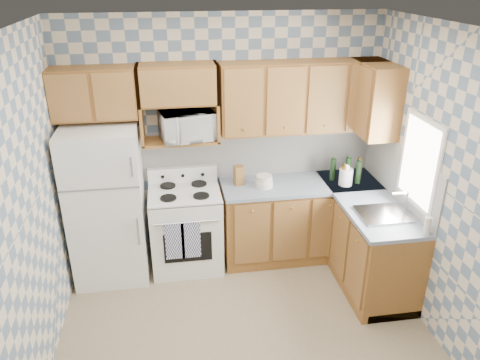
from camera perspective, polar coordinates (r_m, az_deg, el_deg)
name	(u,v)px	position (r m, az deg, el deg)	size (l,w,h in m)	color
floor	(247,338)	(4.52, 0.91, -18.70)	(3.40, 3.40, 0.00)	#7E6E53
back_wall	(224,141)	(5.18, -2.02, 4.83)	(3.40, 0.02, 2.70)	slate
right_wall	(446,193)	(4.33, 23.82, -1.45)	(0.02, 3.20, 2.70)	slate
backsplash_back	(259,152)	(5.28, 2.34, 3.49)	(2.60, 0.01, 0.56)	white
backsplash_right	(399,172)	(5.00, 18.79, 0.93)	(0.01, 1.60, 0.56)	white
refrigerator	(107,204)	(5.07, -15.89, -2.87)	(0.75, 0.70, 1.68)	white
stove_body	(186,229)	(5.23, -6.57, -6.00)	(0.76, 0.65, 0.90)	white
cooktop	(184,192)	(5.02, -6.82, -1.51)	(0.76, 0.65, 0.03)	silver
backguard	(183,174)	(5.23, -7.02, 0.73)	(0.76, 0.08, 0.17)	white
dish_towel_left	(175,241)	(4.90, -7.95, -7.40)	(0.20, 0.03, 0.42)	navy
dish_towel_right	(191,240)	(4.90, -5.99, -7.27)	(0.20, 0.03, 0.42)	navy
base_cabinets_back	(299,220)	(5.44, 7.20, -4.86)	(1.75, 0.60, 0.88)	brown
base_cabinets_right	(363,239)	(5.22, 14.82, -6.92)	(0.60, 1.60, 0.88)	brown
countertop_back	(301,184)	(5.23, 7.48, -0.49)	(1.77, 0.63, 0.04)	slate
countertop_right	(368,200)	(5.00, 15.32, -2.42)	(0.63, 1.60, 0.04)	slate
upper_cabinets_back	(303,97)	(5.04, 7.63, 10.03)	(1.75, 0.33, 0.74)	brown
upper_cabinets_fridge	(94,93)	(4.86, -17.40, 10.06)	(0.82, 0.33, 0.50)	brown
upper_cabinets_right	(374,99)	(5.12, 15.98, 9.53)	(0.33, 0.70, 0.74)	brown
microwave_shelf	(181,140)	(4.96, -7.21, 4.80)	(0.80, 0.33, 0.03)	brown
microwave	(187,126)	(4.89, -6.48, 6.60)	(0.54, 0.36, 0.30)	white
sink	(383,214)	(4.71, 17.07, -4.03)	(0.48, 0.40, 0.03)	#B7B7BC
window	(420,162)	(4.63, 21.05, 2.04)	(0.02, 0.66, 0.86)	white
bottle_0	(348,170)	(5.28, 12.99, 1.24)	(0.06, 0.06, 0.28)	black
bottle_1	(358,172)	(5.27, 14.23, 0.95)	(0.06, 0.06, 0.26)	black
bottle_2	(359,169)	(5.38, 14.31, 1.32)	(0.06, 0.06, 0.24)	#59390D
bottle_3	(344,175)	(5.20, 12.56, 0.57)	(0.06, 0.06, 0.22)	#59390D
bottle_4	(333,170)	(5.29, 11.24, 1.26)	(0.06, 0.06, 0.25)	black
knife_block	(239,175)	(5.09, -0.16, 0.60)	(0.10, 0.10, 0.21)	brown
electric_kettle	(346,177)	(5.22, 12.77, 0.37)	(0.15, 0.15, 0.18)	white
food_containers	(264,181)	(5.06, 2.96, -0.12)	(0.19, 0.19, 0.13)	beige
soap_bottle	(427,226)	(4.47, 21.88, -5.23)	(0.06, 0.06, 0.17)	beige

